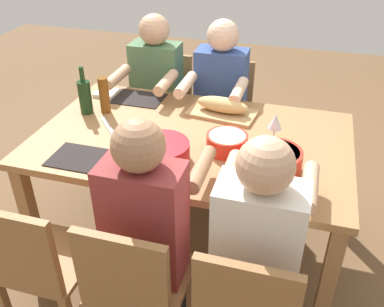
{
  "coord_description": "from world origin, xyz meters",
  "views": [
    {
      "loc": [
        0.57,
        -1.94,
        1.91
      ],
      "look_at": [
        0.0,
        0.0,
        0.63
      ],
      "focal_mm": 39.72,
      "sensor_mm": 36.0,
      "label": 1
    }
  ],
  "objects_px": {
    "chair_near_center": "(135,287)",
    "bread_loaf": "(222,105)",
    "wine_bottle": "(85,96)",
    "dining_table": "(192,149)",
    "napkin_stack": "(107,93)",
    "beer_bottle": "(104,95)",
    "diner_near_right": "(258,242)",
    "chair_far_center": "(224,112)",
    "diner_near_center": "(148,220)",
    "serving_bowl_greens": "(274,159)",
    "wine_glass": "(275,123)",
    "serving_bowl_fruit": "(161,150)",
    "chair_far_left": "(164,104)",
    "cutting_board": "(222,113)",
    "chair_near_left": "(37,263)",
    "serving_bowl_pasta": "(227,142)",
    "diner_far_left": "(155,87)",
    "diner_far_center": "(219,95)"
  },
  "relations": [
    {
      "from": "chair_near_left",
      "to": "chair_far_center",
      "type": "relative_size",
      "value": 1.0
    },
    {
      "from": "diner_near_right",
      "to": "chair_far_left",
      "type": "xyz_separation_m",
      "value": [
        -0.94,
        1.52,
        -0.21
      ]
    },
    {
      "from": "napkin_stack",
      "to": "serving_bowl_pasta",
      "type": "bearing_deg",
      "value": -26.88
    },
    {
      "from": "diner_far_center",
      "to": "cutting_board",
      "type": "distance_m",
      "value": 0.38
    },
    {
      "from": "chair_near_center",
      "to": "bread_loaf",
      "type": "bearing_deg",
      "value": 85.08
    },
    {
      "from": "wine_bottle",
      "to": "chair_near_center",
      "type": "bearing_deg",
      "value": -54.02
    },
    {
      "from": "dining_table",
      "to": "serving_bowl_greens",
      "type": "xyz_separation_m",
      "value": [
        0.47,
        -0.2,
        0.14
      ]
    },
    {
      "from": "chair_near_center",
      "to": "serving_bowl_pasta",
      "type": "height_order",
      "value": "chair_near_center"
    },
    {
      "from": "diner_near_center",
      "to": "chair_far_left",
      "type": "bearing_deg",
      "value": 107.17
    },
    {
      "from": "chair_far_left",
      "to": "chair_near_center",
      "type": "bearing_deg",
      "value": -74.58
    },
    {
      "from": "chair_far_left",
      "to": "chair_far_center",
      "type": "bearing_deg",
      "value": 0.0
    },
    {
      "from": "chair_far_left",
      "to": "serving_bowl_fruit",
      "type": "xyz_separation_m",
      "value": [
        0.39,
        -1.12,
        0.31
      ]
    },
    {
      "from": "diner_near_center",
      "to": "chair_near_center",
      "type": "bearing_deg",
      "value": -90.0
    },
    {
      "from": "dining_table",
      "to": "chair_near_left",
      "type": "distance_m",
      "value": 0.99
    },
    {
      "from": "diner_near_right",
      "to": "chair_far_center",
      "type": "bearing_deg",
      "value": 107.17
    },
    {
      "from": "dining_table",
      "to": "bread_loaf",
      "type": "distance_m",
      "value": 0.35
    },
    {
      "from": "serving_bowl_pasta",
      "to": "serving_bowl_greens",
      "type": "bearing_deg",
      "value": -23.96
    },
    {
      "from": "cutting_board",
      "to": "chair_near_center",
      "type": "bearing_deg",
      "value": -94.92
    },
    {
      "from": "chair_far_center",
      "to": "chair_far_left",
      "type": "bearing_deg",
      "value": 180.0
    },
    {
      "from": "chair_far_center",
      "to": "serving_bowl_fruit",
      "type": "bearing_deg",
      "value": -94.14
    },
    {
      "from": "serving_bowl_fruit",
      "to": "wine_glass",
      "type": "distance_m",
      "value": 0.62
    },
    {
      "from": "chair_far_left",
      "to": "serving_bowl_fruit",
      "type": "bearing_deg",
      "value": -70.87
    },
    {
      "from": "serving_bowl_greens",
      "to": "serving_bowl_pasta",
      "type": "distance_m",
      "value": 0.28
    },
    {
      "from": "napkin_stack",
      "to": "beer_bottle",
      "type": "bearing_deg",
      "value": -65.32
    },
    {
      "from": "serving_bowl_greens",
      "to": "cutting_board",
      "type": "relative_size",
      "value": 0.67
    },
    {
      "from": "chair_far_left",
      "to": "wine_bottle",
      "type": "bearing_deg",
      "value": -106.63
    },
    {
      "from": "cutting_board",
      "to": "napkin_stack",
      "type": "xyz_separation_m",
      "value": [
        -0.79,
        0.07,
        0.0
      ]
    },
    {
      "from": "serving_bowl_fruit",
      "to": "cutting_board",
      "type": "bearing_deg",
      "value": 72.51
    },
    {
      "from": "chair_far_center",
      "to": "serving_bowl_pasta",
      "type": "height_order",
      "value": "chair_far_center"
    },
    {
      "from": "serving_bowl_fruit",
      "to": "diner_near_center",
      "type": "bearing_deg",
      "value": -78.53
    },
    {
      "from": "serving_bowl_pasta",
      "to": "diner_near_right",
      "type": "bearing_deg",
      "value": -66.21
    },
    {
      "from": "serving_bowl_fruit",
      "to": "napkin_stack",
      "type": "xyz_separation_m",
      "value": [
        -0.61,
        0.64,
        -0.04
      ]
    },
    {
      "from": "serving_bowl_greens",
      "to": "wine_bottle",
      "type": "relative_size",
      "value": 0.92
    },
    {
      "from": "dining_table",
      "to": "wine_bottle",
      "type": "xyz_separation_m",
      "value": [
        -0.69,
        0.1,
        0.19
      ]
    },
    {
      "from": "dining_table",
      "to": "wine_glass",
      "type": "bearing_deg",
      "value": 9.12
    },
    {
      "from": "diner_far_left",
      "to": "serving_bowl_fruit",
      "type": "bearing_deg",
      "value": -67.48
    },
    {
      "from": "chair_near_center",
      "to": "chair_near_left",
      "type": "bearing_deg",
      "value": 180.0
    },
    {
      "from": "chair_far_left",
      "to": "serving_bowl_fruit",
      "type": "height_order",
      "value": "chair_far_left"
    },
    {
      "from": "diner_near_right",
      "to": "chair_near_left",
      "type": "bearing_deg",
      "value": -168.96
    },
    {
      "from": "serving_bowl_greens",
      "to": "bread_loaf",
      "type": "relative_size",
      "value": 0.83
    },
    {
      "from": "chair_far_center",
      "to": "wine_glass",
      "type": "xyz_separation_m",
      "value": [
        0.44,
        -0.78,
        0.37
      ]
    },
    {
      "from": "bread_loaf",
      "to": "cutting_board",
      "type": "bearing_deg",
      "value": 180.0
    },
    {
      "from": "diner_near_center",
      "to": "serving_bowl_pasta",
      "type": "distance_m",
      "value": 0.63
    },
    {
      "from": "chair_near_left",
      "to": "beer_bottle",
      "type": "bearing_deg",
      "value": 96.75
    },
    {
      "from": "diner_far_left",
      "to": "napkin_stack",
      "type": "distance_m",
      "value": 0.37
    },
    {
      "from": "chair_far_center",
      "to": "serving_bowl_fruit",
      "type": "distance_m",
      "value": 1.17
    },
    {
      "from": "diner_near_right",
      "to": "napkin_stack",
      "type": "bearing_deg",
      "value": 138.14
    },
    {
      "from": "chair_near_left",
      "to": "serving_bowl_pasta",
      "type": "height_order",
      "value": "chair_near_left"
    },
    {
      "from": "diner_near_right",
      "to": "serving_bowl_pasta",
      "type": "bearing_deg",
      "value": 113.79
    },
    {
      "from": "cutting_board",
      "to": "napkin_stack",
      "type": "height_order",
      "value": "napkin_stack"
    }
  ]
}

